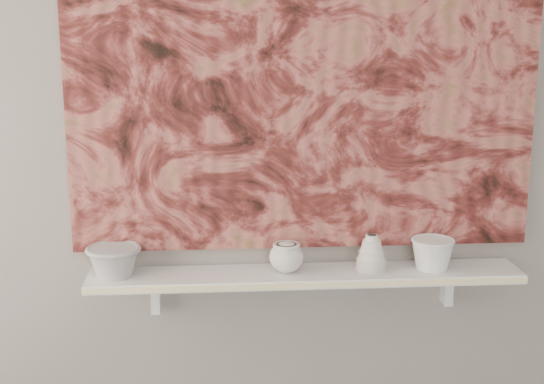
{
  "coord_description": "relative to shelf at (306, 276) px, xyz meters",
  "views": [
    {
      "loc": [
        -0.28,
        -0.8,
        1.74
      ],
      "look_at": [
        -0.11,
        1.49,
        1.2
      ],
      "focal_mm": 50.0,
      "sensor_mm": 36.0,
      "label": 1
    }
  ],
  "objects": [
    {
      "name": "shelf",
      "position": [
        0.0,
        0.0,
        0.0
      ],
      "size": [
        1.4,
        0.18,
        0.03
      ],
      "primitive_type": "cube",
      "color": "white",
      "rests_on": "wall_back"
    },
    {
      "name": "house_motif",
      "position": [
        0.45,
        0.07,
        0.32
      ],
      "size": [
        0.09,
        0.0,
        0.08
      ],
      "primitive_type": "cube",
      "color": "black",
      "rests_on": "painting"
    },
    {
      "name": "bracket_right",
      "position": [
        0.49,
        0.06,
        -0.07
      ],
      "size": [
        0.03,
        0.06,
        0.12
      ],
      "primitive_type": "cube",
      "color": "white",
      "rests_on": "wall_back"
    },
    {
      "name": "cup_cream",
      "position": [
        -0.06,
        0.0,
        0.07
      ],
      "size": [
        0.14,
        0.14,
        0.1
      ],
      "primitive_type": null,
      "rotation": [
        0.0,
        0.0,
        0.41
      ],
      "color": "beige",
      "rests_on": "shelf"
    },
    {
      "name": "painting",
      "position": [
        0.0,
        0.08,
        0.62
      ],
      "size": [
        1.5,
        0.02,
        1.1
      ],
      "primitive_type": "cube",
      "color": "maroon",
      "rests_on": "wall_back"
    },
    {
      "name": "shelf_stripe",
      "position": [
        0.0,
        -0.09,
        0.0
      ],
      "size": [
        1.4,
        0.01,
        0.02
      ],
      "primitive_type": "cube",
      "color": "#F6EDA4",
      "rests_on": "shelf"
    },
    {
      "name": "wall_back",
      "position": [
        0.0,
        0.09,
        0.44
      ],
      "size": [
        3.6,
        0.0,
        3.6
      ],
      "primitive_type": "plane",
      "rotation": [
        1.57,
        0.0,
        0.0
      ],
      "color": "gray",
      "rests_on": "floor"
    },
    {
      "name": "bowl_white",
      "position": [
        0.41,
        0.0,
        0.07
      ],
      "size": [
        0.18,
        0.18,
        0.1
      ],
      "primitive_type": null,
      "rotation": [
        0.0,
        0.0,
        0.41
      ],
      "color": "white",
      "rests_on": "shelf"
    },
    {
      "name": "bowl_grey",
      "position": [
        -0.61,
        0.0,
        0.07
      ],
      "size": [
        0.22,
        0.22,
        0.1
      ],
      "primitive_type": null,
      "rotation": [
        0.0,
        0.0,
        -0.35
      ],
      "color": "#9E9E9B",
      "rests_on": "shelf"
    },
    {
      "name": "bracket_left",
      "position": [
        -0.49,
        0.06,
        -0.07
      ],
      "size": [
        0.03,
        0.06,
        0.12
      ],
      "primitive_type": "cube",
      "color": "white",
      "rests_on": "wall_back"
    },
    {
      "name": "bell_vessel",
      "position": [
        0.21,
        0.0,
        0.07
      ],
      "size": [
        0.12,
        0.12,
        0.12
      ],
      "primitive_type": null,
      "rotation": [
        0.0,
        0.0,
        0.09
      ],
      "color": "silver",
      "rests_on": "shelf"
    }
  ]
}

